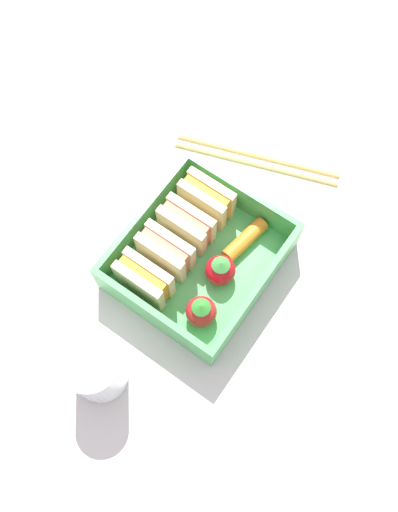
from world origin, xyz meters
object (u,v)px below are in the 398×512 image
Objects in this scene: sandwich_left at (144,279)px; carrot_stick_far_left at (245,240)px; drinking_glass at (96,371)px; strawberry_far_left at (201,311)px; sandwich_center_right at (207,199)px; chopstick_pair at (257,159)px; sandwich_center at (187,225)px; sandwich_center_left at (166,252)px; strawberry_left at (219,272)px.

carrot_stick_far_left is at bearing -29.43° from sandwich_left.
carrot_stick_far_left is 19.36cm from drinking_glass.
drinking_glass is (-10.12, 4.43, 0.80)cm from strawberry_far_left.
strawberry_far_left is at bearing -174.94° from carrot_stick_far_left.
sandwich_center_right is 9.09cm from chopstick_pair.
sandwich_center is 1.00× the size of sandwich_center_right.
drinking_glass is at bearing -173.99° from sandwich_center.
sandwich_center is at bearing 175.85° from chopstick_pair.
sandwich_center_left is 1.00× the size of sandwich_center_right.
sandwich_center_right is at bearing 174.17° from chopstick_pair.
sandwich_center_left is 8.23cm from carrot_stick_far_left.
sandwich_center_right is 1.52× the size of strawberry_left.
sandwich_center_right is 1.52× the size of strawberry_far_left.
sandwich_center_right is at bearing 0.00° from sandwich_center.
sandwich_center_right is at bearing 80.98° from carrot_stick_far_left.
sandwich_center is at bearing 0.00° from sandwich_left.
drinking_glass is (-12.88, -1.72, 0.18)cm from sandwich_center_left.
sandwich_left is 0.75× the size of drinking_glass.
sandwich_left and sandwich_center_right have the same top height.
strawberry_far_left is at bearing -163.81° from chopstick_pair.
drinking_glass is (-16.34, -1.72, 0.18)cm from sandwich_center.
strawberry_left is 4.67cm from carrot_stick_far_left.
sandwich_center_left is 1.00× the size of sandwich_center.
sandwich_center is 16.43cm from drinking_glass.
chopstick_pair is (9.36, 4.50, -1.62)cm from carrot_stick_far_left.
sandwich_center_right is at bearing 44.15° from strawberry_left.
sandwich_center_right is 1.04× the size of carrot_stick_far_left.
carrot_stick_far_left is at bearing 5.06° from strawberry_far_left.
strawberry_far_left is at bearing -114.16° from sandwich_center_left.
carrot_stick_far_left is at bearing -154.33° from chopstick_pair.
sandwich_left is at bearing 180.00° from sandwich_center_left.
sandwich_center_left is 3.46cm from sandwich_center.
chopstick_pair is at bearing 1.72° from drinking_glass.
strawberry_left is (4.23, 0.86, -0.00)cm from strawberry_far_left.
sandwich_left is 1.00× the size of sandwich_center_right.
sandwich_center is at bearing 69.39° from strawberry_left.
sandwich_left and sandwich_center have the same top height.
sandwich_center_left is at bearing 176.78° from chopstick_pair.
strawberry_far_left is 0.50× the size of drinking_glass.
chopstick_pair is 2.46× the size of drinking_glass.
sandwich_center_left is 6.77cm from strawberry_far_left.
chopstick_pair is at bearing -5.83° from sandwich_center_right.
chopstick_pair is (15.42, -0.87, -3.10)cm from sandwich_center_left.
sandwich_center is 12.39cm from chopstick_pair.
drinking_glass is at bearing -172.40° from sandwich_center_left.
sandwich_center_left is 1.04× the size of carrot_stick_far_left.
drinking_glass reaches higher than sandwich_center.
sandwich_center is 3.46cm from sandwich_center_right.
sandwich_left is at bearing 10.34° from drinking_glass.
strawberry_far_left is at bearing -168.44° from strawberry_left.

